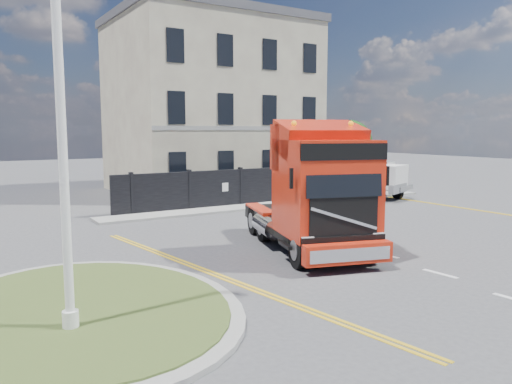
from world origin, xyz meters
TOP-DOWN VIEW (x-y plane):
  - ground at (0.00, 0.00)m, footprint 120.00×120.00m
  - traffic_island at (-7.00, -3.00)m, footprint 6.80×6.80m
  - hoarding_fence at (6.55, 9.00)m, footprint 18.80×0.25m
  - georgian_building at (6.00, 16.50)m, footprint 12.30×10.30m
  - tree at (14.38, 12.10)m, footprint 3.20×3.20m
  - pavement_far at (6.00, 8.10)m, footprint 20.00×1.60m
  - truck at (0.84, -1.48)m, footprint 4.58×7.57m
  - flatbed_pickup at (12.41, 7.04)m, footprint 3.61×5.45m
  - lamppost_island at (-7.50, -4.10)m, footprint 0.25×0.50m

SIDE VIEW (x-z plane):
  - ground at x=0.00m, z-range 0.00..0.00m
  - pavement_far at x=6.00m, z-range 0.00..0.12m
  - traffic_island at x=-7.00m, z-range 0.00..0.16m
  - hoarding_fence at x=6.55m, z-range 0.00..2.00m
  - flatbed_pickup at x=12.41m, z-range 0.08..2.15m
  - truck at x=0.84m, z-range -0.22..4.04m
  - tree at x=14.38m, z-range 0.65..5.45m
  - lamppost_island at x=-7.50m, z-range 0.17..8.26m
  - georgian_building at x=6.00m, z-range -0.63..12.17m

